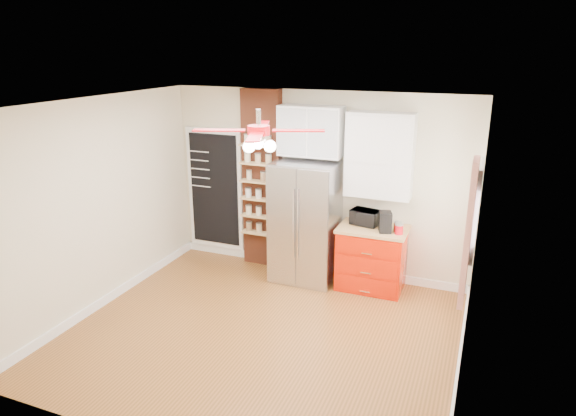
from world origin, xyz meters
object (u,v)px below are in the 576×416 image
at_px(coffee_maker, 385,222).
at_px(canister_left, 399,230).
at_px(fridge, 305,222).
at_px(red_cabinet, 371,258).
at_px(toaster_oven, 365,217).
at_px(ceiling_fan, 259,131).
at_px(pantry_jar_oats, 249,175).

relative_size(coffee_maker, canister_left, 2.21).
xyz_separation_m(fridge, red_cabinet, (0.97, 0.05, -0.42)).
bearing_deg(coffee_maker, fridge, 159.46).
bearing_deg(toaster_oven, red_cabinet, -22.31).
relative_size(ceiling_fan, canister_left, 11.24).
bearing_deg(ceiling_fan, fridge, 91.76).
height_order(red_cabinet, coffee_maker, coffee_maker).
xyz_separation_m(ceiling_fan, pantry_jar_oats, (-1.01, 1.81, -0.99)).
bearing_deg(red_cabinet, toaster_oven, 147.42).
xyz_separation_m(fridge, ceiling_fan, (0.05, -1.63, 1.55)).
xyz_separation_m(toaster_oven, coffee_maker, (0.32, -0.18, 0.03)).
distance_m(red_cabinet, coffee_maker, 0.62).
relative_size(red_cabinet, coffee_maker, 3.41).
bearing_deg(red_cabinet, canister_left, -17.73).
distance_m(ceiling_fan, coffee_maker, 2.37).
height_order(fridge, canister_left, fridge).
bearing_deg(fridge, canister_left, -2.92).
height_order(red_cabinet, ceiling_fan, ceiling_fan).
relative_size(coffee_maker, pantry_jar_oats, 2.11).
xyz_separation_m(ceiling_fan, canister_left, (1.29, 1.56, -1.46)).
height_order(toaster_oven, pantry_jar_oats, pantry_jar_oats).
height_order(canister_left, pantry_jar_oats, pantry_jar_oats).
bearing_deg(pantry_jar_oats, canister_left, -6.05).
distance_m(ceiling_fan, toaster_oven, 2.40).
distance_m(coffee_maker, pantry_jar_oats, 2.16).
height_order(ceiling_fan, toaster_oven, ceiling_fan).
distance_m(fridge, ceiling_fan, 2.25).
distance_m(fridge, red_cabinet, 1.06).
distance_m(fridge, pantry_jar_oats, 1.13).
bearing_deg(red_cabinet, ceiling_fan, -118.71).
bearing_deg(toaster_oven, pantry_jar_oats, -170.92).
distance_m(ceiling_fan, canister_left, 2.50).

